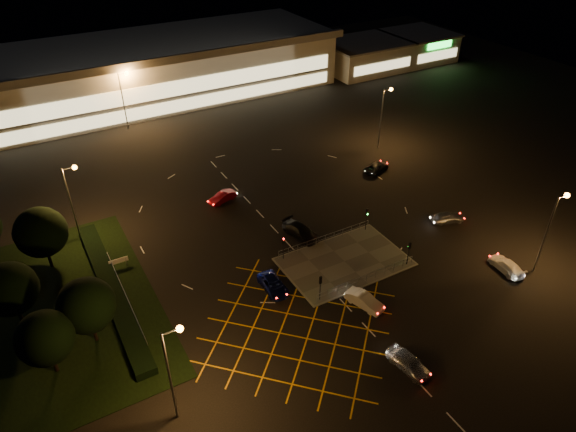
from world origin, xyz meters
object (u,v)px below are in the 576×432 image
car_circ_red (223,197)px  car_right_silver (447,217)px  car_queue_white (364,301)px  car_left_blue (273,285)px  signal_se (409,249)px  car_approach_white (506,266)px  car_east_grey (376,167)px  signal_sw (320,283)px  signal_nw (283,243)px  signal_ne (367,215)px  car_far_dkgrey (300,231)px  car_near_silver (408,362)px

car_circ_red → car_right_silver: bearing=34.4°
car_queue_white → car_left_blue: bearing=118.3°
signal_se → car_approach_white: size_ratio=0.68×
car_east_grey → signal_sw: bearing=111.4°
car_queue_white → car_circ_red: size_ratio=1.06×
car_queue_white → car_approach_white: 17.95m
signal_sw → signal_nw: 7.99m
car_queue_white → car_east_grey: bearing=32.6°
signal_nw → car_left_blue: bearing=-131.1°
signal_sw → car_approach_white: size_ratio=0.68×
signal_se → signal_ne: 7.99m
car_queue_white → car_circ_red: bearing=82.8°
signal_ne → car_far_dkgrey: signal_ne is taller
car_far_dkgrey → car_east_grey: 20.67m
signal_sw → car_queue_white: size_ratio=0.73×
signal_sw → signal_se: bearing=-180.0°
signal_sw → car_near_silver: bearing=100.8°
signal_nw → car_approach_white: size_ratio=0.68×
signal_ne → car_approach_white: (9.27, -14.32, -1.70)m
signal_sw → car_far_dkgrey: size_ratio=0.59×
signal_sw → car_right_silver: bearing=-169.3°
signal_se → car_queue_white: 9.05m
car_circ_red → car_approach_white: (22.34, -29.65, -0.00)m
car_circ_red → car_approach_white: size_ratio=0.89×
signal_sw → car_queue_white: signal_sw is taller
signal_se → car_left_blue: (-15.50, 3.97, -1.72)m
car_approach_white → car_near_silver: bearing=22.2°
signal_ne → car_circ_red: (-13.08, 15.33, -1.69)m
signal_ne → car_right_silver: bearing=-20.0°
car_approach_white → car_left_blue: bearing=-15.9°
signal_sw → car_near_silver: signal_sw is taller
car_right_silver → car_east_grey: size_ratio=0.96×
signal_sw → car_far_dkgrey: signal_sw is taller
car_east_grey → signal_ne: bearing=117.9°
signal_se → car_queue_white: (-8.37, -3.01, -1.65)m
signal_nw → car_near_silver: 19.78m
car_far_dkgrey → car_approach_white: bearing=-58.8°
car_far_dkgrey → car_circ_red: car_far_dkgrey is taller
car_east_grey → signal_nw: bearing=97.8°
car_near_silver → signal_ne: bearing=55.5°
car_circ_red → signal_nw: bearing=-12.4°
signal_ne → car_left_blue: (-15.50, -4.01, -1.72)m
car_near_silver → car_circ_red: bearing=87.5°
signal_se → car_near_silver: signal_se is taller
car_near_silver → car_queue_white: bearing=72.8°
signal_se → signal_nw: (-12.00, 7.99, 0.00)m
car_east_grey → car_approach_white: (-1.58, -26.12, 0.04)m
car_right_silver → signal_ne: bearing=88.1°
car_far_dkgrey → car_right_silver: size_ratio=1.24×
car_right_silver → car_circ_red: bearing=68.9°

